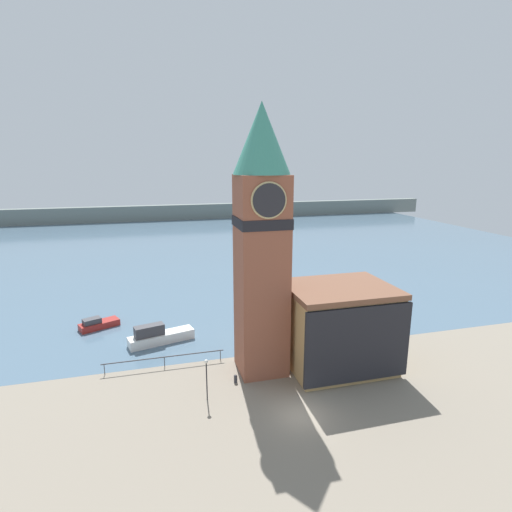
% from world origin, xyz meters
% --- Properties ---
extents(ground_plane, '(160.00, 160.00, 0.00)m').
position_xyz_m(ground_plane, '(0.00, 0.00, 0.00)').
color(ground_plane, gray).
extents(water, '(160.00, 120.00, 0.00)m').
position_xyz_m(water, '(0.00, 70.58, -0.00)').
color(water, slate).
rests_on(water, ground_plane).
extents(far_shoreline, '(180.00, 3.00, 5.00)m').
position_xyz_m(far_shoreline, '(0.00, 110.58, 2.50)').
color(far_shoreline, slate).
rests_on(far_shoreline, water).
extents(pier_railing, '(11.41, 0.08, 1.09)m').
position_xyz_m(pier_railing, '(-9.90, 10.33, 0.96)').
color(pier_railing, '#333338').
rests_on(pier_railing, ground_plane).
extents(clock_tower, '(4.90, 4.90, 24.01)m').
position_xyz_m(clock_tower, '(-1.05, 7.66, 12.74)').
color(clock_tower, brown).
rests_on(clock_tower, ground_plane).
extents(pier_building, '(9.84, 7.91, 7.96)m').
position_xyz_m(pier_building, '(6.22, 6.43, 4.00)').
color(pier_building, tan).
rests_on(pier_building, ground_plane).
extents(boat_near, '(7.19, 3.40, 2.23)m').
position_xyz_m(boat_near, '(-10.30, 15.83, 0.81)').
color(boat_near, silver).
rests_on(boat_near, water).
extents(boat_far, '(4.71, 3.36, 1.36)m').
position_xyz_m(boat_far, '(-17.12, 21.78, 0.51)').
color(boat_far, maroon).
rests_on(boat_far, water).
extents(mooring_bollard_near, '(0.31, 0.31, 0.74)m').
position_xyz_m(mooring_bollard_near, '(-3.89, 5.93, 0.40)').
color(mooring_bollard_near, '#2D2D33').
rests_on(mooring_bollard_near, ground_plane).
extents(lamp_post, '(0.32, 0.32, 3.64)m').
position_xyz_m(lamp_post, '(-6.71, 3.92, 2.57)').
color(lamp_post, black).
rests_on(lamp_post, ground_plane).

